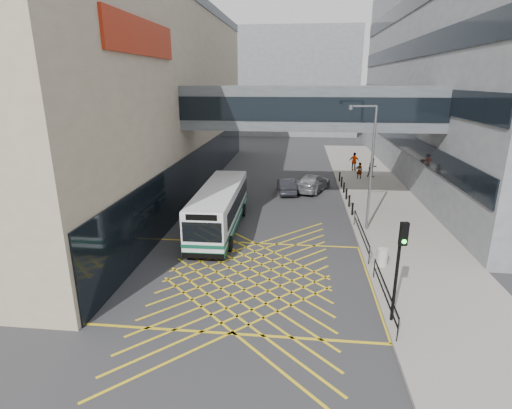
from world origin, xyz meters
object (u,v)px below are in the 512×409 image
(car_dark, at_px, (287,186))
(pedestrian_b, at_px, (372,168))
(bus, at_px, (220,207))
(litter_bin, at_px, (382,257))
(car_white, at_px, (203,224))
(pedestrian_c, at_px, (354,162))
(traffic_light, at_px, (400,258))
(car_silver, at_px, (313,182))
(street_lamp, at_px, (369,161))
(pedestrian_a, at_px, (359,171))

(car_dark, xyz_separation_m, pedestrian_b, (8.24, 6.28, 0.45))
(bus, height_order, litter_bin, bus)
(bus, height_order, car_white, bus)
(bus, bearing_deg, pedestrian_c, 58.69)
(pedestrian_b, bearing_deg, car_white, -145.99)
(car_white, relative_size, litter_bin, 4.89)
(traffic_light, height_order, pedestrian_b, traffic_light)
(bus, xyz_separation_m, traffic_light, (8.90, -9.79, 1.39))
(car_white, height_order, car_dark, car_white)
(car_silver, bearing_deg, bus, 79.34)
(car_dark, relative_size, car_silver, 0.85)
(street_lamp, relative_size, litter_bin, 8.40)
(pedestrian_a, bearing_deg, traffic_light, 74.71)
(car_dark, bearing_deg, pedestrian_c, -134.75)
(car_dark, bearing_deg, pedestrian_b, -150.23)
(car_dark, distance_m, litter_bin, 15.05)
(bus, bearing_deg, litter_bin, -27.19)
(car_silver, xyz_separation_m, litter_bin, (3.17, -15.03, -0.14))
(car_white, distance_m, street_lamp, 10.97)
(bus, distance_m, traffic_light, 13.30)
(pedestrian_b, bearing_deg, car_silver, -156.53)
(car_silver, distance_m, pedestrian_c, 9.20)
(car_white, relative_size, pedestrian_c, 2.35)
(bus, xyz_separation_m, car_dark, (3.99, 9.35, -0.88))
(bus, xyz_separation_m, pedestrian_c, (10.81, 18.34, -0.40))
(car_silver, relative_size, pedestrian_c, 2.54)
(bus, relative_size, pedestrian_c, 5.29)
(car_silver, bearing_deg, traffic_light, 117.96)
(traffic_light, xyz_separation_m, pedestrian_c, (1.91, 28.13, -1.79))
(car_silver, relative_size, street_lamp, 0.63)
(traffic_light, bearing_deg, car_silver, 89.01)
(pedestrian_b, xyz_separation_m, pedestrian_c, (-1.42, 2.71, 0.02))
(car_white, xyz_separation_m, pedestrian_c, (11.65, 19.47, 0.40))
(car_silver, height_order, litter_bin, car_silver)
(street_lamp, bearing_deg, car_white, -179.82)
(bus, relative_size, pedestrian_a, 6.39)
(car_white, distance_m, traffic_light, 13.22)
(pedestrian_a, bearing_deg, car_silver, 33.09)
(car_white, bearing_deg, bus, -124.50)
(car_dark, xyz_separation_m, traffic_light, (4.91, -19.14, 2.27))
(litter_bin, distance_m, pedestrian_c, 23.07)
(traffic_light, bearing_deg, pedestrian_c, 77.67)
(car_silver, distance_m, litter_bin, 15.36)
(bus, distance_m, pedestrian_c, 21.30)
(traffic_light, xyz_separation_m, pedestrian_a, (1.96, 24.56, -1.96))
(car_dark, height_order, street_lamp, street_lamp)
(pedestrian_a, bearing_deg, street_lamp, 72.85)
(car_dark, bearing_deg, street_lamp, 113.57)
(car_silver, distance_m, traffic_light, 20.43)
(street_lamp, height_order, pedestrian_b, street_lamp)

